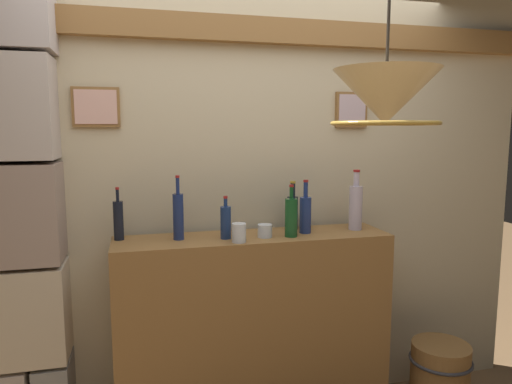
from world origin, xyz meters
name	(u,v)px	position (x,y,z in m)	size (l,w,h in m)	color
panelled_rear_partition	(243,185)	(0.00, 1.10, 1.39)	(3.69, 0.15, 2.66)	beige
stone_pillar	(24,209)	(-1.17, 0.95, 1.32)	(0.39, 0.34, 2.58)	#AB9F99
bar_shelf_unit	(254,334)	(0.00, 0.84, 0.57)	(1.52, 0.37, 1.14)	olive
liquor_bottle_mezcal	(305,213)	(0.30, 0.83, 1.25)	(0.07, 0.07, 0.30)	navy
liquor_bottle_whiskey	(293,211)	(0.26, 0.95, 1.25)	(0.06, 0.06, 0.28)	black
liquor_bottle_rum	(178,215)	(-0.41, 0.85, 1.27)	(0.06, 0.06, 0.34)	navy
liquor_bottle_bourbon	(226,222)	(-0.16, 0.81, 1.23)	(0.06, 0.06, 0.23)	navy
liquor_bottle_amaro	(356,206)	(0.61, 0.85, 1.28)	(0.08, 0.08, 0.35)	silver
liquor_bottle_gin	(291,217)	(0.19, 0.77, 1.25)	(0.07, 0.07, 0.29)	#174E23
liquor_bottle_brandy	(118,220)	(-0.72, 0.92, 1.25)	(0.05, 0.05, 0.28)	black
glass_tumbler_rocks	(305,220)	(0.35, 0.98, 1.18)	(0.06, 0.06, 0.09)	silver
glass_tumbler_highball	(239,233)	(-0.11, 0.71, 1.19)	(0.07, 0.07, 0.10)	silver
glass_tumbler_shot	(265,231)	(0.05, 0.79, 1.17)	(0.08, 0.08, 0.07)	silver
pendant_lamp	(386,99)	(0.31, 0.01, 1.83)	(0.41, 0.41, 0.50)	beige
wooden_barrel	(439,380)	(1.11, 0.68, 0.22)	(0.37, 0.37, 0.45)	olive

